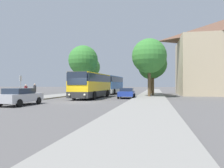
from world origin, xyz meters
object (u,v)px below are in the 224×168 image
at_px(bus_middle, 112,85).
at_px(pedestrian_waiting_far, 26,91).
at_px(parked_car_left_curb, 20,96).
at_px(pedestrian_waiting_near, 35,91).
at_px(parked_car_right_near, 127,93).
at_px(tree_right_far, 153,64).
at_px(tree_right_near, 151,67).
at_px(tree_right_mid, 149,56).
at_px(bus_stop_sign, 21,84).
at_px(bus_front, 92,85).
at_px(tree_left_far, 90,67).
at_px(tree_left_near, 83,60).

distance_m(bus_middle, pedestrian_waiting_far, 19.38).
xyz_separation_m(parked_car_left_curb, pedestrian_waiting_near, (-3.49, 8.12, 0.26)).
distance_m(parked_car_right_near, tree_right_far, 7.91).
relative_size(pedestrian_waiting_near, pedestrian_waiting_far, 1.06).
height_order(tree_right_near, tree_right_mid, tree_right_mid).
relative_size(bus_middle, tree_right_far, 1.54).
height_order(parked_car_left_curb, bus_stop_sign, bus_stop_sign).
bearing_deg(pedestrian_waiting_far, parked_car_left_curb, 108.98).
bearing_deg(bus_stop_sign, bus_middle, 70.72).
distance_m(pedestrian_waiting_far, tree_right_near, 21.58).
distance_m(bus_front, tree_left_far, 22.31).
distance_m(tree_right_near, tree_right_far, 5.00).
distance_m(parked_car_left_curb, tree_right_near, 24.83).
height_order(parked_car_left_curb, pedestrian_waiting_far, pedestrian_waiting_far).
relative_size(parked_car_left_curb, pedestrian_waiting_near, 2.59).
bearing_deg(tree_right_near, pedestrian_waiting_far, -131.11).
bearing_deg(tree_left_far, tree_right_mid, -51.80).
xyz_separation_m(parked_car_right_near, tree_right_mid, (2.79, 2.70, 5.01)).
bearing_deg(pedestrian_waiting_near, tree_left_near, 163.76).
relative_size(parked_car_left_curb, tree_right_far, 0.65).
distance_m(parked_car_left_curb, parked_car_right_near, 13.60).
bearing_deg(tree_left_near, bus_stop_sign, -91.40).
distance_m(bus_front, parked_car_left_curb, 11.49).
relative_size(bus_front, tree_left_far, 1.37).
height_order(bus_stop_sign, pedestrian_waiting_near, bus_stop_sign).
relative_size(tree_right_mid, tree_right_far, 1.16).
bearing_deg(bus_middle, bus_front, -87.47).
height_order(bus_middle, parked_car_left_curb, bus_middle).
height_order(bus_stop_sign, tree_left_near, tree_left_near).
bearing_deg(parked_car_left_curb, tree_right_near, 65.56).
relative_size(pedestrian_waiting_far, tree_left_near, 0.17).
bearing_deg(bus_stop_sign, tree_right_mid, 31.23).
relative_size(bus_middle, tree_right_near, 1.52).
distance_m(parked_car_right_near, tree_left_far, 24.09).
distance_m(parked_car_right_near, tree_left_near, 18.89).
relative_size(bus_stop_sign, pedestrian_waiting_far, 1.63).
height_order(bus_front, tree_left_near, tree_left_near).
bearing_deg(parked_car_left_curb, tree_left_near, 98.00).
height_order(pedestrian_waiting_near, pedestrian_waiting_far, pedestrian_waiting_near).
xyz_separation_m(bus_middle, tree_right_mid, (7.43, -10.45, 3.94)).
bearing_deg(pedestrian_waiting_far, tree_left_near, -101.09).
height_order(pedestrian_waiting_far, tree_left_near, tree_left_near).
bearing_deg(bus_middle, tree_right_mid, -52.44).
height_order(bus_stop_sign, tree_right_far, tree_right_far).
bearing_deg(parked_car_right_near, tree_right_mid, -138.03).
bearing_deg(bus_front, bus_middle, 91.49).
height_order(bus_front, tree_right_mid, tree_right_mid).
height_order(pedestrian_waiting_near, tree_right_far, tree_right_far).
xyz_separation_m(pedestrian_waiting_near, tree_left_far, (-0.15, 23.74, 4.78)).
bearing_deg(parked_car_right_near, bus_front, 0.58).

